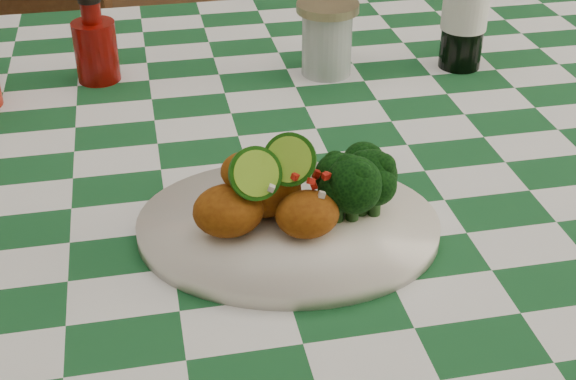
{
  "coord_description": "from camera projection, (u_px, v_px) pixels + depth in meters",
  "views": [
    {
      "loc": [
        -0.12,
        -0.9,
        1.28
      ],
      "look_at": [
        0.02,
        -0.22,
        0.84
      ],
      "focal_mm": 50.0,
      "sensor_mm": 36.0,
      "label": 1
    }
  ],
  "objects": [
    {
      "name": "dining_table",
      "position": [
        247.0,
        360.0,
        1.24
      ],
      "size": [
        1.66,
        1.06,
        0.79
      ],
      "primitive_type": null,
      "color": "#175126",
      "rests_on": "ground"
    },
    {
      "name": "plate",
      "position": [
        288.0,
        227.0,
        0.84
      ],
      "size": [
        0.36,
        0.31,
        0.02
      ],
      "primitive_type": null,
      "rotation": [
        0.0,
        0.0,
        -0.21
      ],
      "color": "silver",
      "rests_on": "dining_table"
    },
    {
      "name": "fried_chicken_pile",
      "position": [
        275.0,
        186.0,
        0.81
      ],
      "size": [
        0.14,
        0.1,
        0.09
      ],
      "primitive_type": null,
      "color": "#8B480D",
      "rests_on": "plate"
    },
    {
      "name": "broccoli_side",
      "position": [
        356.0,
        179.0,
        0.84
      ],
      "size": [
        0.09,
        0.09,
        0.07
      ],
      "primitive_type": null,
      "color": "black",
      "rests_on": "plate"
    },
    {
      "name": "ketchup_bottle",
      "position": [
        94.0,
        37.0,
        1.14
      ],
      "size": [
        0.08,
        0.08,
        0.13
      ],
      "primitive_type": null,
      "rotation": [
        0.0,
        0.0,
        0.32
      ],
      "color": "#690905",
      "rests_on": "dining_table"
    },
    {
      "name": "mason_jar",
      "position": [
        327.0,
        39.0,
        1.16
      ],
      "size": [
        0.11,
        0.11,
        0.11
      ],
      "primitive_type": null,
      "rotation": [
        0.0,
        0.0,
        -0.21
      ],
      "color": "#B2BCBA",
      "rests_on": "dining_table"
    },
    {
      "name": "wooden_chair_right",
      "position": [
        346.0,
        94.0,
        1.89
      ],
      "size": [
        0.52,
        0.53,
        0.92
      ],
      "primitive_type": null,
      "rotation": [
        0.0,
        0.0,
        0.26
      ],
      "color": "#472814",
      "rests_on": "ground"
    }
  ]
}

